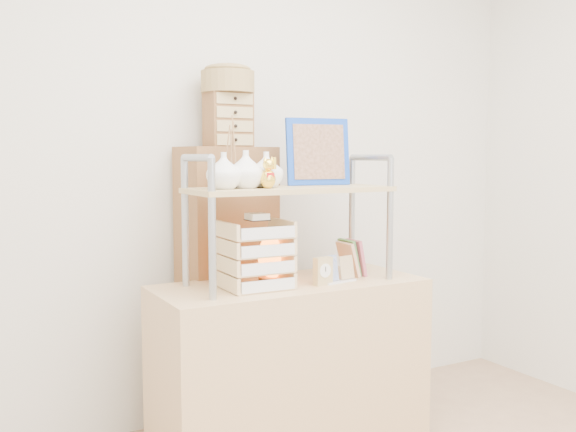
{
  "coord_description": "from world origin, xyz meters",
  "views": [
    {
      "loc": [
        -1.37,
        -1.23,
        1.31
      ],
      "look_at": [
        -0.01,
        1.2,
        1.05
      ],
      "focal_mm": 40.0,
      "sensor_mm": 36.0,
      "label": 1
    }
  ],
  "objects_px": {
    "salt_lamp": "(272,258)",
    "letter_tray": "(257,259)",
    "cabinet": "(228,287)",
    "desk": "(290,365)"
  },
  "relations": [
    {
      "from": "salt_lamp",
      "to": "letter_tray",
      "type": "bearing_deg",
      "value": -144.5
    },
    {
      "from": "desk",
      "to": "salt_lamp",
      "type": "bearing_deg",
      "value": 150.21
    },
    {
      "from": "letter_tray",
      "to": "salt_lamp",
      "type": "distance_m",
      "value": 0.14
    },
    {
      "from": "cabinet",
      "to": "letter_tray",
      "type": "distance_m",
      "value": 0.46
    },
    {
      "from": "desk",
      "to": "letter_tray",
      "type": "height_order",
      "value": "letter_tray"
    },
    {
      "from": "salt_lamp",
      "to": "cabinet",
      "type": "bearing_deg",
      "value": 101.79
    },
    {
      "from": "letter_tray",
      "to": "salt_lamp",
      "type": "xyz_separation_m",
      "value": [
        0.11,
        0.08,
        -0.02
      ]
    },
    {
      "from": "cabinet",
      "to": "letter_tray",
      "type": "xyz_separation_m",
      "value": [
        -0.05,
        -0.41,
        0.2
      ]
    },
    {
      "from": "desk",
      "to": "cabinet",
      "type": "distance_m",
      "value": 0.5
    },
    {
      "from": "cabinet",
      "to": "letter_tray",
      "type": "bearing_deg",
      "value": -103.89
    }
  ]
}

